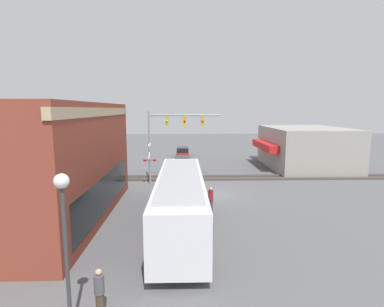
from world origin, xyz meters
The scene contains 12 objects.
ground_plane centered at (0.00, 0.00, 0.00)m, with size 120.00×120.00×0.00m, color #565659.
brick_building centered at (-5.09, 12.82, 3.63)m, with size 14.45×10.72×7.26m.
shop_building centered at (11.19, -11.70, 2.37)m, with size 11.22×9.70×4.73m.
city_bus centered at (-6.96, 2.80, 1.77)m, with size 12.41×2.59×3.20m.
traffic_signal_gantry centered at (4.83, 3.84, 4.95)m, with size 0.42×6.84×6.70m.
crossing_signal centered at (3.27, 5.70, 2.30)m, with size 1.41×1.18×3.81m.
streetlamp centered at (-15.15, 6.07, 3.02)m, with size 0.44×0.44×5.07m.
rail_track_near centered at (6.00, 0.00, 0.03)m, with size 2.60×60.00×0.15m.
parked_car_grey centered at (10.62, 2.80, 0.68)m, with size 4.39×1.82×1.46m.
parked_car_red centered at (19.10, 2.80, 0.69)m, with size 4.85×1.82×1.47m.
pedestrian_by_lamp centered at (-14.28, 5.41, 0.84)m, with size 0.34×0.34×1.66m.
pedestrian_near_bus centered at (-4.23, 0.81, 0.88)m, with size 0.34×0.34×1.73m.
Camera 1 is at (-23.55, 2.56, 6.88)m, focal length 28.00 mm.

